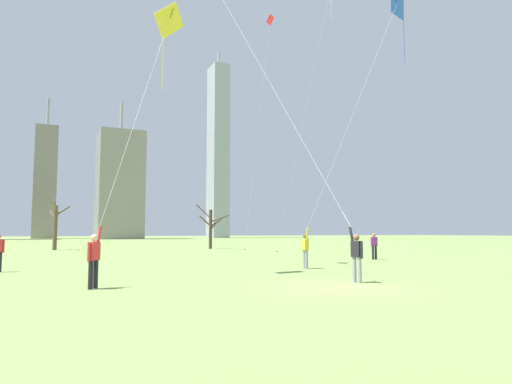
# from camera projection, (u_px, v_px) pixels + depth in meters

# --- Properties ---
(ground_plane) EXTENTS (400.00, 400.00, 0.00)m
(ground_plane) POSITION_uv_depth(u_px,v_px,m) (338.00, 287.00, 13.85)
(ground_plane) COLOR #7A934C
(kite_flyer_midfield_left_blue) EXTENTS (0.94, 6.72, 10.68)m
(kite_flyer_midfield_left_blue) POSITION_uv_depth(u_px,v_px,m) (320.00, 209.00, 20.20)
(kite_flyer_midfield_left_blue) COLOR gray
(kite_flyer_midfield_left_blue) RESTS_ON ground
(kite_flyer_far_back_orange) EXTENTS (3.34, 10.29, 17.19)m
(kite_flyer_far_back_orange) POSITION_uv_depth(u_px,v_px,m) (326.00, 197.00, 16.33)
(kite_flyer_far_back_orange) COLOR gray
(kite_flyer_far_back_orange) RESTS_ON ground
(kite_flyer_foreground_right_yellow) EXTENTS (3.86, 3.92, 11.13)m
(kite_flyer_foreground_right_yellow) POSITION_uv_depth(u_px,v_px,m) (120.00, 176.00, 14.95)
(kite_flyer_foreground_right_yellow) COLOR black
(kite_flyer_foreground_right_yellow) RESTS_ON ground
(bystander_far_off_by_trees) EXTENTS (0.51, 0.22, 1.62)m
(bystander_far_off_by_trees) POSITION_uv_depth(u_px,v_px,m) (374.00, 245.00, 28.16)
(bystander_far_off_by_trees) COLOR black
(bystander_far_off_by_trees) RESTS_ON ground
(distant_kite_drifting_right_white) EXTENTS (2.86, 5.48, 22.19)m
(distant_kite_drifting_right_white) POSITION_uv_depth(u_px,v_px,m) (326.00, 11.00, 38.01)
(distant_kite_drifting_right_white) COLOR white
(distant_kite_drifting_right_white) RESTS_ON ground
(distant_kite_high_overhead_red) EXTENTS (1.84, 2.99, 22.61)m
(distant_kite_high_overhead_red) POSITION_uv_depth(u_px,v_px,m) (268.00, 41.00, 43.67)
(distant_kite_high_overhead_red) COLOR red
(distant_kite_high_overhead_red) RESTS_ON ground
(bare_tree_rightmost) EXTENTS (2.99, 1.98, 4.56)m
(bare_tree_rightmost) POSITION_uv_depth(u_px,v_px,m) (211.00, 226.00, 46.45)
(bare_tree_rightmost) COLOR #423326
(bare_tree_rightmost) RESTS_ON ground
(bare_tree_leftmost) EXTENTS (1.88, 3.54, 4.69)m
(bare_tree_leftmost) POSITION_uv_depth(u_px,v_px,m) (56.00, 224.00, 43.36)
(bare_tree_leftmost) COLOR brown
(bare_tree_leftmost) RESTS_ON ground
(skyline_slender_spire) EXTENTS (10.99, 11.96, 35.27)m
(skyline_slender_spire) POSITION_uv_depth(u_px,v_px,m) (120.00, 185.00, 116.20)
(skyline_slender_spire) COLOR gray
(skyline_slender_spire) RESTS_ON ground
(skyline_mid_tower_right) EXTENTS (5.77, 7.27, 38.89)m
(skyline_mid_tower_right) POSITION_uv_depth(u_px,v_px,m) (45.00, 182.00, 124.65)
(skyline_mid_tower_right) COLOR gray
(skyline_mid_tower_right) RESTS_ON ground
(skyline_squat_block) EXTENTS (5.11, 7.36, 58.63)m
(skyline_squat_block) POSITION_uv_depth(u_px,v_px,m) (218.00, 151.00, 141.38)
(skyline_squat_block) COLOR #9EA3AD
(skyline_squat_block) RESTS_ON ground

